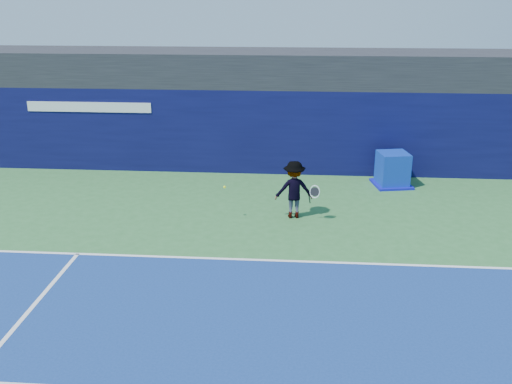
{
  "coord_description": "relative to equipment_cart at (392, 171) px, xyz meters",
  "views": [
    {
      "loc": [
        0.46,
        -9.6,
        6.25
      ],
      "look_at": [
        -0.67,
        5.2,
        1.0
      ],
      "focal_mm": 40.0,
      "sensor_mm": 36.0,
      "label": 1
    }
  ],
  "objects": [
    {
      "name": "tennis_player",
      "position": [
        -3.29,
        -3.14,
        0.32
      ],
      "size": [
        1.33,
        0.77,
        1.69
      ],
      "color": "silver",
      "rests_on": "ground"
    },
    {
      "name": "ground",
      "position": [
        -3.66,
        -9.07,
        -0.52
      ],
      "size": [
        80.0,
        80.0,
        0.0
      ],
      "primitive_type": "plane",
      "color": "#306B34",
      "rests_on": "ground"
    },
    {
      "name": "tennis_ball",
      "position": [
        -5.25,
        -3.51,
        0.47
      ],
      "size": [
        0.08,
        0.08,
        0.08
      ],
      "color": "yellow",
      "rests_on": "ground"
    },
    {
      "name": "equipment_cart",
      "position": [
        0.0,
        0.0,
        0.0
      ],
      "size": [
        1.39,
        1.39,
        1.14
      ],
      "color": "#0B2A9F",
      "rests_on": "ground"
    },
    {
      "name": "stadium_band",
      "position": [
        -3.66,
        2.43,
        3.08
      ],
      "size": [
        36.0,
        3.0,
        1.2
      ],
      "primitive_type": "cube",
      "color": "black",
      "rests_on": "back_wall_assembly"
    },
    {
      "name": "baseline",
      "position": [
        -3.66,
        -6.07,
        -0.51
      ],
      "size": [
        24.0,
        0.1,
        0.01
      ],
      "primitive_type": "cube",
      "color": "white",
      "rests_on": "ground"
    },
    {
      "name": "back_wall_assembly",
      "position": [
        -3.67,
        1.43,
        0.98
      ],
      "size": [
        36.0,
        1.03,
        3.0
      ],
      "color": "#0A0B38",
      "rests_on": "ground"
    }
  ]
}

